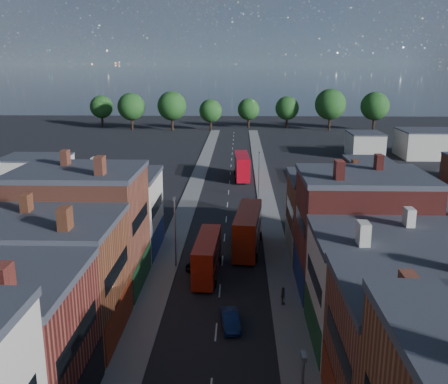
# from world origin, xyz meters

# --- Properties ---
(pavement_west) EXTENTS (3.00, 200.00, 0.12)m
(pavement_west) POSITION_xyz_m (-6.50, 50.00, 0.06)
(pavement_west) COLOR gray
(pavement_west) RESTS_ON ground
(pavement_east) EXTENTS (3.00, 200.00, 0.12)m
(pavement_east) POSITION_xyz_m (6.50, 50.00, 0.06)
(pavement_east) COLOR gray
(pavement_east) RESTS_ON ground
(lamp_post_2) EXTENTS (0.25, 0.70, 8.12)m
(lamp_post_2) POSITION_xyz_m (-5.20, 30.00, 4.70)
(lamp_post_2) COLOR slate
(lamp_post_2) RESTS_ON ground
(lamp_post_3) EXTENTS (0.25, 0.70, 8.12)m
(lamp_post_3) POSITION_xyz_m (5.20, 60.00, 4.70)
(lamp_post_3) COLOR slate
(lamp_post_3) RESTS_ON ground
(bus_0) EXTENTS (2.82, 9.91, 4.24)m
(bus_0) POSITION_xyz_m (-1.50, 27.87, 2.29)
(bus_0) COLOR #AD1B09
(bus_0) RESTS_ON ground
(bus_1) EXTENTS (3.79, 11.80, 5.01)m
(bus_1) POSITION_xyz_m (2.98, 35.66, 2.70)
(bus_1) COLOR #A11E09
(bus_1) RESTS_ON ground
(bus_2) EXTENTS (3.30, 11.49, 4.91)m
(bus_2) POSITION_xyz_m (2.39, 75.10, 2.65)
(bus_2) COLOR red
(bus_2) RESTS_ON ground
(car_1) EXTENTS (2.00, 4.29, 1.36)m
(car_1) POSITION_xyz_m (1.20, 16.89, 0.68)
(car_1) COLOR navy
(car_1) RESTS_ON ground
(car_2) EXTENTS (2.43, 4.61, 1.23)m
(car_2) POSITION_xyz_m (-2.78, 30.10, 0.62)
(car_2) COLOR black
(car_2) RESTS_ON ground
(car_3) EXTENTS (1.90, 4.59, 1.33)m
(car_3) POSITION_xyz_m (3.80, 48.35, 0.66)
(car_3) COLOR white
(car_3) RESTS_ON ground
(ped_3) EXTENTS (0.50, 1.02, 1.72)m
(ped_3) POSITION_xyz_m (6.12, 21.11, 0.98)
(ped_3) COLOR #534D47
(ped_3) RESTS_ON pavement_east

